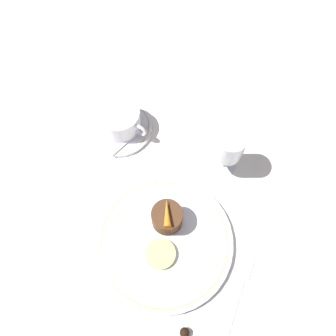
{
  "coord_description": "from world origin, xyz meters",
  "views": [
    {
      "loc": [
        0.12,
        -0.14,
        0.67
      ],
      "look_at": [
        -0.04,
        0.12,
        0.04
      ],
      "focal_mm": 35.0,
      "sensor_mm": 36.0,
      "label": 1
    }
  ],
  "objects_px": {
    "dinner_plate": "(164,241)",
    "coffee_cup": "(119,119)",
    "dessert_cake": "(167,217)",
    "fork": "(240,292)",
    "wine_glass": "(229,148)"
  },
  "relations": [
    {
      "from": "wine_glass",
      "to": "dessert_cake",
      "type": "distance_m",
      "value": 0.19
    },
    {
      "from": "coffee_cup",
      "to": "dessert_cake",
      "type": "relative_size",
      "value": 1.99
    },
    {
      "from": "wine_glass",
      "to": "dessert_cake",
      "type": "bearing_deg",
      "value": -101.49
    },
    {
      "from": "coffee_cup",
      "to": "dessert_cake",
      "type": "distance_m",
      "value": 0.26
    },
    {
      "from": "dinner_plate",
      "to": "fork",
      "type": "xyz_separation_m",
      "value": [
        0.17,
        -0.01,
        -0.01
      ]
    },
    {
      "from": "dinner_plate",
      "to": "coffee_cup",
      "type": "height_order",
      "value": "coffee_cup"
    },
    {
      "from": "wine_glass",
      "to": "fork",
      "type": "relative_size",
      "value": 0.64
    },
    {
      "from": "dinner_plate",
      "to": "coffee_cup",
      "type": "bearing_deg",
      "value": 142.9
    },
    {
      "from": "coffee_cup",
      "to": "fork",
      "type": "xyz_separation_m",
      "value": [
        0.41,
        -0.18,
        -0.04
      ]
    },
    {
      "from": "wine_glass",
      "to": "fork",
      "type": "bearing_deg",
      "value": -55.3
    },
    {
      "from": "dessert_cake",
      "to": "dinner_plate",
      "type": "bearing_deg",
      "value": -65.91
    },
    {
      "from": "dinner_plate",
      "to": "fork",
      "type": "height_order",
      "value": "dinner_plate"
    },
    {
      "from": "dessert_cake",
      "to": "coffee_cup",
      "type": "bearing_deg",
      "value": 147.22
    },
    {
      "from": "coffee_cup",
      "to": "wine_glass",
      "type": "bearing_deg",
      "value": 9.07
    },
    {
      "from": "dinner_plate",
      "to": "coffee_cup",
      "type": "xyz_separation_m",
      "value": [
        -0.23,
        0.18,
        0.03
      ]
    }
  ]
}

